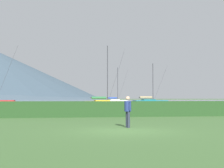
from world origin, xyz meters
TOP-DOWN VIEW (x-y plane):
  - ground_plane at (0.00, 0.00)m, footprint 1000.00×1000.00m
  - harbor_water at (0.00, 137.00)m, footprint 320.00×246.00m
  - hedge_line at (0.00, 11.00)m, footprint 80.00×1.20m
  - sailboat_slip_3 at (10.54, 66.86)m, footprint 7.60×3.24m
  - sailboat_slip_4 at (14.42, 46.59)m, footprint 8.10×3.04m
  - sailboat_slip_5 at (3.73, 36.91)m, footprint 7.68×2.85m
  - person_standing_walker at (0.49, 1.49)m, footprint 0.36×0.55m

SIDE VIEW (x-z plane):
  - ground_plane at x=0.00m, z-range 0.00..0.00m
  - harbor_water at x=0.00m, z-range 0.00..0.00m
  - sailboat_slip_3 at x=10.54m, z-range -4.26..5.51m
  - sailboat_slip_5 at x=3.73m, z-range -4.58..5.86m
  - hedge_line at x=0.00m, z-range 0.00..1.29m
  - sailboat_slip_4 at x=14.42m, z-range -3.69..4.99m
  - person_standing_walker at x=0.49m, z-range 0.15..1.80m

